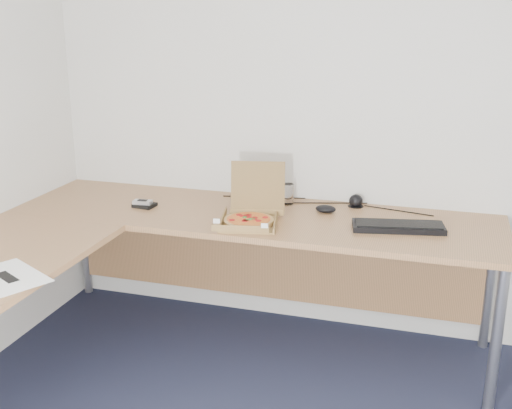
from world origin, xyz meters
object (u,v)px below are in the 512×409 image
(keyboard, at_px, (398,227))
(drinking_glass, at_px, (288,194))
(desk, at_px, (161,241))
(wallet, at_px, (145,205))
(pizza_box, at_px, (250,217))

(keyboard, bearing_deg, drinking_glass, 146.32)
(desk, relative_size, keyboard, 5.80)
(desk, height_order, keyboard, keyboard)
(drinking_glass, relative_size, wallet, 1.03)
(desk, bearing_deg, keyboard, 20.44)
(pizza_box, height_order, drinking_glass, pizza_box)
(desk, distance_m, pizza_box, 0.45)
(drinking_glass, bearing_deg, pizza_box, -104.74)
(drinking_glass, bearing_deg, keyboard, -22.64)
(desk, distance_m, keyboard, 1.13)
(desk, distance_m, wallet, 0.46)
(keyboard, xyz_separation_m, wallet, (-1.32, -0.02, -0.00))
(desk, relative_size, drinking_glass, 22.49)
(desk, xyz_separation_m, wallet, (-0.27, 0.38, 0.04))
(keyboard, bearing_deg, pizza_box, 178.73)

